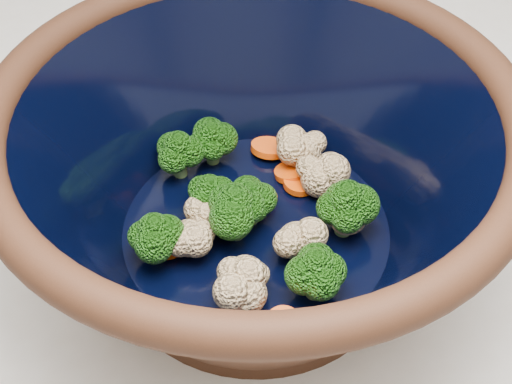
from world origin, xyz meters
The scene contains 2 objects.
mixing_bowl centered at (-0.07, 0.11, 1.00)m, with size 0.48×0.48×0.17m.
vegetable_pile centered at (-0.07, 0.11, 0.96)m, with size 0.19×0.22×0.06m.
Camera 1 is at (-0.14, -0.27, 1.38)m, focal length 50.00 mm.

